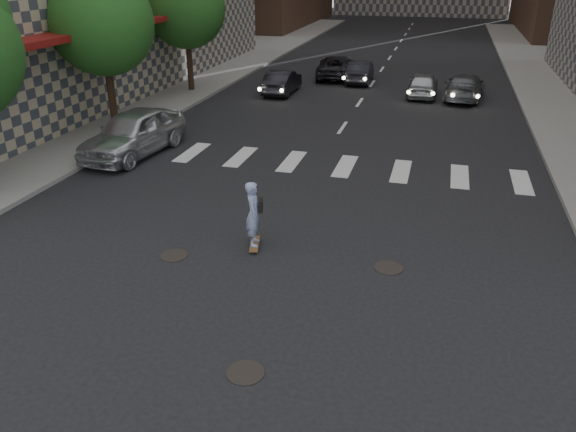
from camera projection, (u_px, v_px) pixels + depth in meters
name	position (u px, v px, depth m)	size (l,w,h in m)	color
ground	(232.00, 292.00, 12.64)	(160.00, 160.00, 0.00)	black
sidewalk_left	(122.00, 83.00, 33.61)	(13.00, 80.00, 0.15)	gray
tree_b	(104.00, 18.00, 22.73)	(4.20, 4.20, 6.60)	#382619
tree_c	(187.00, 4.00, 29.74)	(4.20, 4.20, 6.60)	#382619
manhole_a	(245.00, 373.00, 10.16)	(0.70, 0.70, 0.02)	black
manhole_b	(174.00, 255.00, 14.17)	(0.70, 0.70, 0.02)	black
manhole_c	(389.00, 268.00, 13.60)	(0.70, 0.70, 0.02)	black
skateboarder	(254.00, 214.00, 14.22)	(0.55, 0.94, 1.81)	brown
silver_sedan	(134.00, 133.00, 21.19)	(2.01, 5.00, 1.70)	silver
traffic_car_a	(282.00, 82.00, 30.98)	(1.36, 3.89, 1.28)	black
traffic_car_b	(465.00, 87.00, 29.72)	(1.83, 4.51, 1.31)	#525559
traffic_car_c	(336.00, 67.00, 35.01)	(2.26, 4.91, 1.36)	black
traffic_car_d	(423.00, 84.00, 30.32)	(1.54, 3.84, 1.31)	#A8ACAF
traffic_car_e	(360.00, 72.00, 33.74)	(1.35, 3.87, 1.27)	black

